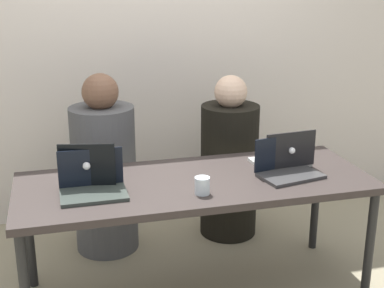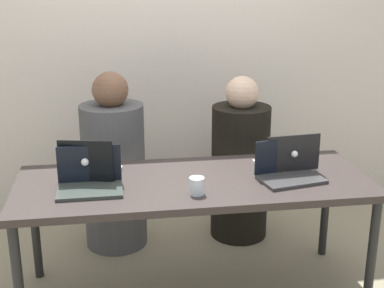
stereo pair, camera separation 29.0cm
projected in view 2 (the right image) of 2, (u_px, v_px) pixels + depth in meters
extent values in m
cube|color=beige|center=(167.00, 40.00, 3.90)|extent=(4.97, 0.10, 2.61)
cube|color=#2F2825|center=(194.00, 183.00, 2.89)|extent=(1.91, 0.73, 0.04)
cylinder|color=black|center=(19.00, 286.00, 2.57)|extent=(0.05, 0.05, 0.66)
cylinder|color=black|center=(372.00, 257.00, 2.84)|extent=(0.05, 0.05, 0.66)
cylinder|color=black|center=(35.00, 227.00, 3.17)|extent=(0.05, 0.05, 0.66)
cylinder|color=black|center=(325.00, 208.00, 3.43)|extent=(0.05, 0.05, 0.66)
cylinder|color=#4B4C4E|center=(114.00, 176.00, 3.54)|extent=(0.41, 0.41, 0.97)
sphere|color=brown|center=(110.00, 90.00, 3.36)|extent=(0.23, 0.23, 0.23)
cylinder|color=black|center=(240.00, 172.00, 3.67)|extent=(0.44, 0.44, 0.93)
sphere|color=beige|center=(242.00, 93.00, 3.50)|extent=(0.22, 0.22, 0.22)
cube|color=silver|center=(284.00, 165.00, 3.08)|extent=(0.33, 0.25, 0.02)
cube|color=black|center=(294.00, 153.00, 2.94)|extent=(0.31, 0.04, 0.21)
sphere|color=white|center=(295.00, 154.00, 2.93)|extent=(0.04, 0.04, 0.04)
cube|color=#353D38|center=(90.00, 191.00, 2.72)|extent=(0.33, 0.21, 0.02)
cube|color=black|center=(89.00, 164.00, 2.79)|extent=(0.33, 0.01, 0.20)
sphere|color=white|center=(89.00, 163.00, 2.80)|extent=(0.04, 0.04, 0.04)
cube|color=silver|center=(93.00, 174.00, 2.94)|extent=(0.33, 0.30, 0.02)
cube|color=black|center=(86.00, 161.00, 2.79)|extent=(0.29, 0.07, 0.22)
sphere|color=white|center=(85.00, 162.00, 2.77)|extent=(0.04, 0.04, 0.04)
cube|color=#373637|center=(291.00, 180.00, 2.87)|extent=(0.37, 0.27, 0.02)
cube|color=black|center=(283.00, 155.00, 2.93)|extent=(0.33, 0.07, 0.19)
sphere|color=white|center=(281.00, 155.00, 2.94)|extent=(0.03, 0.03, 0.03)
cylinder|color=silver|center=(197.00, 186.00, 2.69)|extent=(0.08, 0.08, 0.09)
cylinder|color=silver|center=(197.00, 190.00, 2.69)|extent=(0.07, 0.07, 0.05)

